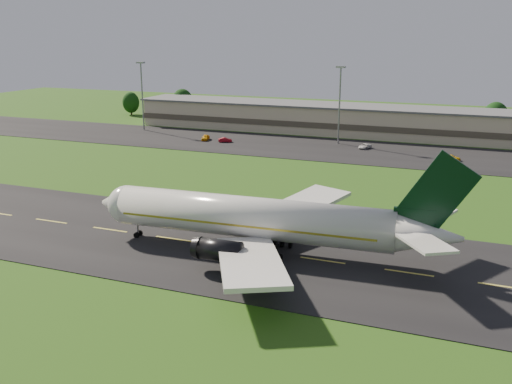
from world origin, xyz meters
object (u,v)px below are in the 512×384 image
(terminal, at_px, (356,121))
(service_vehicle_b, at_px, (225,140))
(airliner, at_px, (258,219))
(service_vehicle_d, at_px, (451,157))
(light_mast_west, at_px, (142,88))
(light_mast_centre, at_px, (340,96))
(service_vehicle_a, at_px, (205,137))
(service_vehicle_c, at_px, (365,146))

(terminal, relative_size, service_vehicle_b, 39.64)
(airliner, xyz_separation_m, service_vehicle_d, (21.33, 69.33, -3.92))
(light_mast_west, relative_size, service_vehicle_b, 5.56)
(airliner, bearing_deg, light_mast_west, 127.22)
(service_vehicle_b, bearing_deg, light_mast_centre, -94.85)
(light_mast_centre, relative_size, service_vehicle_a, 4.68)
(light_mast_centre, distance_m, service_vehicle_a, 38.05)
(service_vehicle_d, bearing_deg, airliner, 170.88)
(airliner, bearing_deg, terminal, 90.74)
(service_vehicle_a, relative_size, service_vehicle_d, 0.99)
(light_mast_west, height_order, service_vehicle_a, light_mast_west)
(airliner, xyz_separation_m, light_mast_centre, (-7.89, 79.95, 8.08))
(airliner, relative_size, service_vehicle_d, 11.64)
(service_vehicle_a, bearing_deg, service_vehicle_d, -16.22)
(light_mast_west, height_order, service_vehicle_c, light_mast_west)
(light_mast_centre, bearing_deg, airliner, -84.36)
(terminal, xyz_separation_m, service_vehicle_d, (27.82, -26.81, -3.25))
(airliner, xyz_separation_m, terminal, (-6.49, 96.14, -0.67))
(service_vehicle_c, bearing_deg, light_mast_centre, 171.13)
(service_vehicle_a, distance_m, service_vehicle_d, 64.41)
(airliner, bearing_deg, service_vehicle_d, 69.78)
(light_mast_centre, xyz_separation_m, service_vehicle_a, (-35.15, -8.39, -11.90))
(light_mast_centre, relative_size, service_vehicle_c, 4.76)
(light_mast_west, xyz_separation_m, service_vehicle_b, (31.12, -9.19, -12.04))
(airliner, height_order, service_vehicle_b, airliner)
(light_mast_west, bearing_deg, service_vehicle_b, -16.45)
(service_vehicle_b, xyz_separation_m, service_vehicle_c, (36.88, 5.05, -0.01))
(terminal, distance_m, light_mast_centre, 18.45)
(terminal, distance_m, service_vehicle_d, 38.77)
(light_mast_west, bearing_deg, terminal, 14.76)
(airliner, distance_m, service_vehicle_b, 79.84)
(light_mast_west, xyz_separation_m, service_vehicle_a, (24.85, -8.39, -11.90))
(light_mast_west, relative_size, service_vehicle_a, 4.68)
(terminal, height_order, light_mast_centre, light_mast_centre)
(service_vehicle_a, xyz_separation_m, service_vehicle_d, (64.37, -2.23, -0.10))
(light_mast_west, bearing_deg, light_mast_centre, 0.00)
(service_vehicle_a, bearing_deg, terminal, 19.68)
(service_vehicle_c, relative_size, service_vehicle_d, 0.97)
(terminal, xyz_separation_m, service_vehicle_c, (6.60, -20.32, -3.30))
(service_vehicle_b, bearing_deg, airliner, -175.04)
(airliner, distance_m, light_mast_centre, 80.75)
(light_mast_centre, bearing_deg, service_vehicle_d, -19.98)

